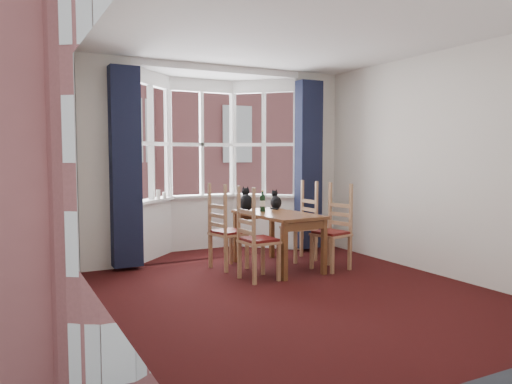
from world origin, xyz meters
TOP-DOWN VIEW (x-y plane):
  - floor at (0.00, 0.00)m, footprint 4.50×4.50m
  - ceiling at (0.00, 0.00)m, footprint 4.50×4.50m
  - wall_left at (-2.00, 0.00)m, footprint 0.00×4.50m
  - wall_right at (2.00, 0.00)m, footprint 0.00×4.50m
  - wall_near at (0.00, -2.25)m, footprint 4.00×0.00m
  - wall_back_pier_left at (-1.65, 2.25)m, footprint 0.70×0.12m
  - wall_back_pier_right at (1.65, 2.25)m, footprint 0.70×0.12m
  - bay_window at (0.00, 2.75)m, footprint 2.76×0.94m
  - curtain_left at (-1.42, 2.07)m, footprint 0.38×0.22m
  - curtain_right at (1.42, 2.07)m, footprint 0.38×0.22m
  - dining_table at (0.39, 1.24)m, footprint 0.79×1.35m
  - chair_left_near at (-0.21, 0.80)m, footprint 0.43×0.44m
  - chair_left_far at (-0.29, 1.51)m, footprint 0.48×0.49m
  - chair_right_near at (1.06, 0.86)m, footprint 0.48×0.49m
  - chair_right_far at (1.00, 1.55)m, footprint 0.41×0.43m
  - cat_left at (0.13, 1.67)m, footprint 0.24×0.29m
  - cat_right at (0.60, 1.67)m, footprint 0.19×0.23m
  - wine_bottle at (0.30, 1.50)m, footprint 0.07×0.07m
  - candle_tall at (-0.84, 2.60)m, footprint 0.06×0.06m
  - candle_short at (-0.73, 2.63)m, footprint 0.06×0.06m
  - street at (0.00, 32.25)m, footprint 80.00×80.00m
  - tenement_building at (0.00, 14.01)m, footprint 18.40×7.80m

SIDE VIEW (x-z plane):
  - street at x=0.00m, z-range -6.00..-6.00m
  - floor at x=0.00m, z-range 0.00..0.00m
  - chair_left_near at x=-0.21m, z-range 0.01..0.93m
  - chair_left_far at x=-0.29m, z-range 0.01..0.93m
  - chair_right_near at x=1.06m, z-range 0.01..0.93m
  - chair_right_far at x=1.00m, z-range 0.01..0.93m
  - dining_table at x=0.39m, z-range 0.27..1.02m
  - cat_right at x=0.60m, z-range 0.71..0.99m
  - wine_bottle at x=0.30m, z-range 0.72..1.01m
  - cat_left at x=0.13m, z-range 0.70..1.04m
  - candle_short at x=-0.73m, z-range 0.87..0.96m
  - candle_tall at x=-0.84m, z-range 0.87..1.00m
  - curtain_left at x=-1.42m, z-range 0.05..2.65m
  - curtain_right at x=1.42m, z-range 0.05..2.65m
  - wall_left at x=-2.00m, z-range -0.85..3.65m
  - wall_right at x=2.00m, z-range -0.85..3.65m
  - wall_near at x=0.00m, z-range -0.60..3.40m
  - wall_back_pier_left at x=-1.65m, z-range 0.00..2.80m
  - wall_back_pier_right at x=1.65m, z-range 0.00..2.80m
  - bay_window at x=0.00m, z-range 0.00..2.80m
  - tenement_building at x=0.00m, z-range -6.00..9.20m
  - ceiling at x=0.00m, z-range 2.80..2.80m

